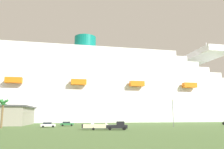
# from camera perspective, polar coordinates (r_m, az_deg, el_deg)

# --- Properties ---
(ground_plane) EXTENTS (600.00, 600.00, 0.00)m
(ground_plane) POSITION_cam_1_polar(r_m,az_deg,el_deg) (102.58, -1.05, -12.36)
(ground_plane) COLOR #4C6B38
(cruise_ship) EXTENTS (222.87, 45.49, 62.27)m
(cruise_ship) POSITION_cam_1_polar(r_m,az_deg,el_deg) (143.76, 3.34, -4.95)
(cruise_ship) COLOR white
(cruise_ship) RESTS_ON ground_plane
(pickup_truck) EXTENTS (5.81, 2.83, 2.20)m
(pickup_truck) POSITION_cam_1_polar(r_m,az_deg,el_deg) (61.02, 1.40, -12.80)
(pickup_truck) COLOR black
(pickup_truck) RESTS_ON ground_plane
(small_boat_on_trailer) EXTENTS (8.36, 2.76, 2.15)m
(small_boat_on_trailer) POSITION_cam_1_polar(r_m,az_deg,el_deg) (60.86, -3.70, -12.87)
(small_boat_on_trailer) COLOR #595960
(small_boat_on_trailer) RESTS_ON ground_plane
(palm_tree) EXTENTS (3.17, 3.26, 8.67)m
(palm_tree) POSITION_cam_1_polar(r_m,az_deg,el_deg) (76.35, -25.75, -7.00)
(palm_tree) COLOR brown
(palm_tree) RESTS_ON ground_plane
(street_lamp) EXTENTS (0.56, 0.56, 9.01)m
(street_lamp) POSITION_cam_1_polar(r_m,az_deg,el_deg) (77.06, 15.05, -8.41)
(street_lamp) COLOR slate
(street_lamp) RESTS_ON ground_plane
(parked_car_white_van) EXTENTS (4.83, 2.69, 1.58)m
(parked_car_white_van) POSITION_cam_1_polar(r_m,az_deg,el_deg) (76.80, -15.87, -12.06)
(parked_car_white_van) COLOR white
(parked_car_white_van) RESTS_ON ground_plane
(parked_car_green_wagon) EXTENTS (4.85, 2.22, 1.58)m
(parked_car_green_wagon) POSITION_cam_1_polar(r_m,az_deg,el_deg) (84.90, -11.26, -12.04)
(parked_car_green_wagon) COLOR #2D723F
(parked_car_green_wagon) RESTS_ON ground_plane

